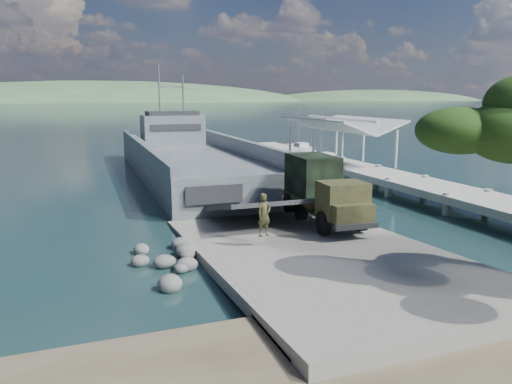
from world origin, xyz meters
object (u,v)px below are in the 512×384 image
(pier, at_px, (345,159))
(sailboat_near, at_px, (322,159))
(soldier, at_px, (264,223))
(landing_craft, at_px, (195,166))
(military_truck, at_px, (322,190))
(sailboat_far, at_px, (298,148))

(pier, distance_m, sailboat_near, 10.62)
(soldier, xyz_separation_m, sailboat_near, (17.93, 28.12, -1.15))
(pier, xyz_separation_m, landing_craft, (-12.47, 5.28, -0.67))
(landing_craft, distance_m, sailboat_near, 16.23)
(pier, distance_m, soldier, 23.39)
(pier, distance_m, military_truck, 18.17)
(military_truck, xyz_separation_m, sailboat_far, (15.77, 36.02, -1.85))
(sailboat_near, bearing_deg, soldier, -129.49)
(pier, xyz_separation_m, sailboat_near, (3.02, 10.10, -1.26))
(pier, height_order, sailboat_far, sailboat_far)
(pier, xyz_separation_m, sailboat_far, (5.42, 21.09, -1.25))
(pier, height_order, military_truck, pier)
(landing_craft, relative_size, sailboat_near, 6.02)
(military_truck, bearing_deg, soldier, -142.17)
(military_truck, height_order, soldier, military_truck)
(pier, relative_size, landing_craft, 1.15)
(sailboat_near, distance_m, sailboat_far, 11.25)
(pier, height_order, soldier, pier)
(sailboat_near, relative_size, sailboat_far, 0.98)
(military_truck, xyz_separation_m, sailboat_near, (13.36, 25.03, -1.86))
(pier, bearing_deg, soldier, -129.62)
(soldier, bearing_deg, sailboat_near, 40.80)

